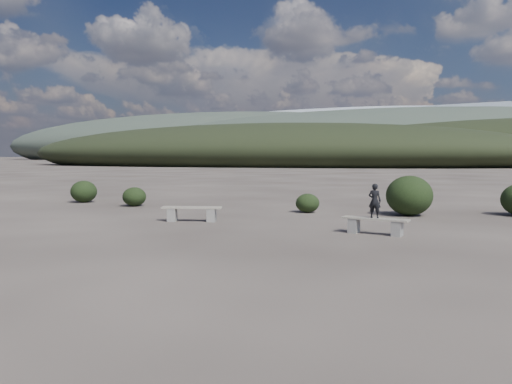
% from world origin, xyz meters
% --- Properties ---
extents(ground, '(1200.00, 1200.00, 0.00)m').
position_xyz_m(ground, '(0.00, 0.00, 0.00)').
color(ground, '#322B27').
rests_on(ground, ground).
extents(bench_left, '(1.92, 0.83, 0.47)m').
position_xyz_m(bench_left, '(-1.93, 5.01, 0.29)').
color(bench_left, gray).
rests_on(bench_left, ground).
extents(bench_right, '(1.78, 0.73, 0.44)m').
position_xyz_m(bench_right, '(3.79, 4.12, 0.27)').
color(bench_right, gray).
rests_on(bench_right, ground).
extents(seated_person, '(0.37, 0.28, 0.91)m').
position_xyz_m(seated_person, '(3.77, 4.12, 0.89)').
color(seated_person, black).
rests_on(seated_person, bench_right).
extents(shrub_a, '(0.96, 0.96, 0.79)m').
position_xyz_m(shrub_a, '(-6.24, 8.69, 0.39)').
color(shrub_a, black).
rests_on(shrub_a, ground).
extents(shrub_c, '(0.87, 0.87, 0.70)m').
position_xyz_m(shrub_c, '(1.04, 8.59, 0.35)').
color(shrub_c, black).
rests_on(shrub_c, ground).
extents(shrub_d, '(1.59, 1.59, 1.39)m').
position_xyz_m(shrub_d, '(4.60, 8.75, 0.70)').
color(shrub_d, black).
rests_on(shrub_d, ground).
extents(shrub_f, '(1.15, 1.15, 0.97)m').
position_xyz_m(shrub_f, '(-9.29, 9.49, 0.48)').
color(shrub_f, black).
rests_on(shrub_f, ground).
extents(mountain_ridges, '(500.00, 400.00, 56.00)m').
position_xyz_m(mountain_ridges, '(-7.48, 339.06, 10.84)').
color(mountain_ridges, black).
rests_on(mountain_ridges, ground).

